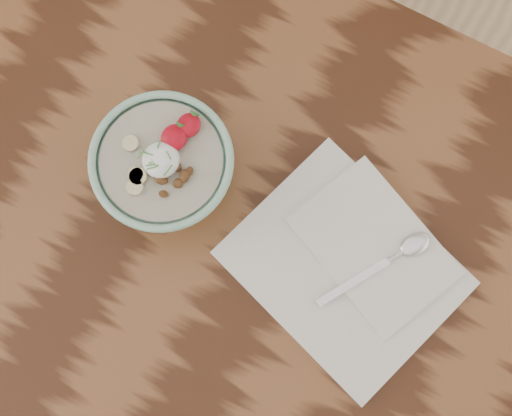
{
  "coord_description": "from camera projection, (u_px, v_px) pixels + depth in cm",
  "views": [
    {
      "loc": [
        24.8,
        -7.82,
        170.85
      ],
      "look_at": [
        17.2,
        6.66,
        85.87
      ],
      "focal_mm": 50.0,
      "sensor_mm": 36.0,
      "label": 1
    }
  ],
  "objects": [
    {
      "name": "breakfast_bowl",
      "position": [
        165.0,
        168.0,
        0.92
      ],
      "size": [
        18.3,
        18.3,
        12.06
      ],
      "rotation": [
        0.0,
        0.0,
        0.37
      ],
      "color": "#8CBDA3",
      "rests_on": "table"
    },
    {
      "name": "napkin",
      "position": [
        351.0,
        263.0,
        0.95
      ],
      "size": [
        33.84,
        30.32,
        1.74
      ],
      "rotation": [
        0.0,
        0.0,
        -0.31
      ],
      "color": "silver",
      "rests_on": "table"
    },
    {
      "name": "spoon",
      "position": [
        400.0,
        254.0,
        0.94
      ],
      "size": [
        10.77,
        15.95,
        0.91
      ],
      "rotation": [
        0.0,
        0.0,
        -0.55
      ],
      "color": "silver",
      "rests_on": "napkin"
    },
    {
      "name": "table",
      "position": [
        134.0,
        220.0,
        1.07
      ],
      "size": [
        160.0,
        90.0,
        75.0
      ],
      "color": "#381B0E",
      "rests_on": "ground"
    }
  ]
}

